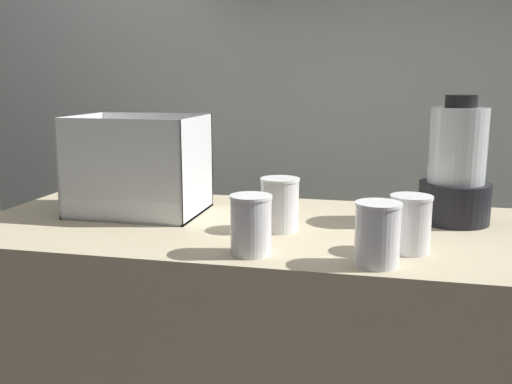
{
  "coord_description": "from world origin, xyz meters",
  "views": [
    {
      "loc": [
        0.29,
        -1.3,
        1.25
      ],
      "look_at": [
        0.0,
        0.0,
        0.98
      ],
      "focal_mm": 39.31,
      "sensor_mm": 36.0,
      "label": 1
    }
  ],
  "objects_px": {
    "juice_cup_pomegranate_right": "(410,228)",
    "juice_cup_pomegranate_left": "(280,208)",
    "carrot_display_bin": "(137,183)",
    "juice_cup_pomegranate_middle": "(377,236)",
    "juice_cup_orange_far_left": "(251,229)",
    "blender_pitcher": "(456,171)"
  },
  "relations": [
    {
      "from": "blender_pitcher",
      "to": "juice_cup_pomegranate_middle",
      "type": "bearing_deg",
      "value": -115.49
    },
    {
      "from": "juice_cup_pomegranate_left",
      "to": "juice_cup_pomegranate_right",
      "type": "relative_size",
      "value": 1.05
    },
    {
      "from": "juice_cup_pomegranate_middle",
      "to": "juice_cup_pomegranate_right",
      "type": "relative_size",
      "value": 1.04
    },
    {
      "from": "juice_cup_orange_far_left",
      "to": "juice_cup_pomegranate_middle",
      "type": "relative_size",
      "value": 0.99
    },
    {
      "from": "juice_cup_pomegranate_right",
      "to": "juice_cup_pomegranate_middle",
      "type": "bearing_deg",
      "value": -121.98
    },
    {
      "from": "blender_pitcher",
      "to": "juice_cup_pomegranate_right",
      "type": "distance_m",
      "value": 0.31
    },
    {
      "from": "carrot_display_bin",
      "to": "juice_cup_pomegranate_left",
      "type": "height_order",
      "value": "carrot_display_bin"
    },
    {
      "from": "carrot_display_bin",
      "to": "blender_pitcher",
      "type": "relative_size",
      "value": 1.05
    },
    {
      "from": "juice_cup_pomegranate_right",
      "to": "juice_cup_pomegranate_left",
      "type": "bearing_deg",
      "value": 159.87
    },
    {
      "from": "juice_cup_orange_far_left",
      "to": "juice_cup_pomegranate_right",
      "type": "xyz_separation_m",
      "value": [
        0.31,
        0.09,
        -0.0
      ]
    },
    {
      "from": "juice_cup_orange_far_left",
      "to": "juice_cup_pomegranate_right",
      "type": "height_order",
      "value": "juice_cup_orange_far_left"
    },
    {
      "from": "juice_cup_pomegranate_left",
      "to": "juice_cup_pomegranate_middle",
      "type": "relative_size",
      "value": 1.01
    },
    {
      "from": "blender_pitcher",
      "to": "juice_cup_pomegranate_right",
      "type": "height_order",
      "value": "blender_pitcher"
    },
    {
      "from": "carrot_display_bin",
      "to": "juice_cup_pomegranate_right",
      "type": "relative_size",
      "value": 2.79
    },
    {
      "from": "carrot_display_bin",
      "to": "juice_cup_orange_far_left",
      "type": "xyz_separation_m",
      "value": [
        0.38,
        -0.29,
        -0.03
      ]
    },
    {
      "from": "juice_cup_orange_far_left",
      "to": "juice_cup_pomegranate_left",
      "type": "relative_size",
      "value": 0.98
    },
    {
      "from": "carrot_display_bin",
      "to": "juice_cup_pomegranate_middle",
      "type": "distance_m",
      "value": 0.7
    },
    {
      "from": "juice_cup_orange_far_left",
      "to": "juice_cup_pomegranate_left",
      "type": "height_order",
      "value": "juice_cup_pomegranate_left"
    },
    {
      "from": "blender_pitcher",
      "to": "juice_cup_pomegranate_right",
      "type": "relative_size",
      "value": 2.65
    },
    {
      "from": "juice_cup_orange_far_left",
      "to": "juice_cup_pomegranate_left",
      "type": "xyz_separation_m",
      "value": [
        0.02,
        0.19,
        0.0
      ]
    },
    {
      "from": "juice_cup_orange_far_left",
      "to": "juice_cup_pomegranate_left",
      "type": "bearing_deg",
      "value": 82.95
    },
    {
      "from": "carrot_display_bin",
      "to": "juice_cup_pomegranate_right",
      "type": "bearing_deg",
      "value": -16.41
    }
  ]
}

